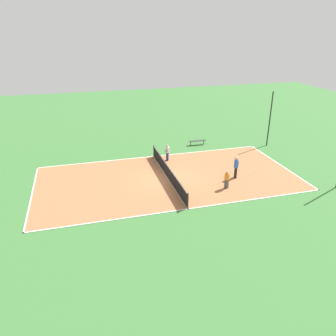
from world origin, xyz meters
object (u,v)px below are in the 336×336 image
at_px(player_near_white, 167,152).
at_px(tennis_ball_midcourt, 254,172).
at_px(tennis_net, 168,172).
at_px(player_near_blue, 236,166).
at_px(player_center_orange, 227,178).
at_px(fence_post_back_left, 270,119).
at_px(bench, 197,141).
at_px(tennis_ball_left_sideline, 240,170).

bearing_deg(player_near_white, tennis_ball_midcourt, 80.25).
xyz_separation_m(tennis_net, player_near_blue, (1.35, 5.21, 0.46)).
distance_m(player_near_white, player_near_blue, 6.55).
distance_m(player_center_orange, fence_post_back_left, 11.38).
relative_size(tennis_net, bench, 5.68).
distance_m(player_near_white, player_center_orange, 7.05).
height_order(player_near_white, player_center_orange, player_near_white).
bearing_deg(fence_post_back_left, bench, -106.68).
xyz_separation_m(player_near_white, fence_post_back_left, (-1.30, 10.87, 1.84)).
bearing_deg(bench, fence_post_back_left, -16.68).
xyz_separation_m(player_near_blue, tennis_ball_left_sideline, (-1.11, 0.99, -0.99)).
bearing_deg(tennis_net, player_near_white, 165.38).
height_order(player_near_white, fence_post_back_left, fence_post_back_left).
relative_size(bench, player_near_white, 1.15).
xyz_separation_m(player_near_white, tennis_ball_midcourt, (4.48, 6.23, -0.82)).
bearing_deg(player_near_blue, bench, 23.37).
bearing_deg(tennis_net, bench, 144.12).
bearing_deg(tennis_net, player_near_blue, 75.51).
xyz_separation_m(player_near_blue, player_center_orange, (1.51, -1.48, -0.22)).
distance_m(bench, tennis_ball_left_sideline, 7.30).
bearing_deg(player_center_orange, tennis_net, 27.24).
height_order(tennis_ball_midcourt, fence_post_back_left, fence_post_back_left).
xyz_separation_m(tennis_net, player_center_orange, (2.85, 3.74, 0.24)).
bearing_deg(tennis_ball_midcourt, bench, -164.67).
bearing_deg(tennis_ball_left_sideline, player_near_white, -126.34).
xyz_separation_m(player_near_blue, fence_post_back_left, (-6.27, 6.61, 1.67)).
xyz_separation_m(tennis_net, tennis_ball_midcourt, (0.85, 7.18, -0.53)).
relative_size(tennis_ball_midcourt, tennis_ball_left_sideline, 1.00).
bearing_deg(fence_post_back_left, player_near_white, -83.17).
bearing_deg(player_center_orange, fence_post_back_left, -71.49).
bearing_deg(player_center_orange, player_near_white, -2.08).
relative_size(player_near_white, player_center_orange, 1.05).
bearing_deg(tennis_ball_left_sideline, player_near_blue, -41.74).
relative_size(bench, fence_post_back_left, 0.32).
height_order(player_center_orange, tennis_ball_midcourt, player_center_orange).
distance_m(tennis_net, fence_post_back_left, 12.98).
relative_size(player_near_white, tennis_ball_midcourt, 22.18).
bearing_deg(tennis_net, tennis_ball_left_sideline, 87.77).
bearing_deg(tennis_ball_midcourt, player_near_white, -125.70).
height_order(player_near_blue, tennis_ball_left_sideline, player_near_blue).
height_order(tennis_ball_midcourt, tennis_ball_left_sideline, same).
bearing_deg(player_near_white, player_near_blue, 66.60).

